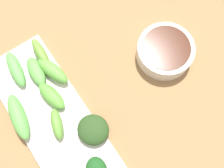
{
  "coord_description": "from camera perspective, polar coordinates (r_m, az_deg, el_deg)",
  "views": [
    {
      "loc": [
        0.1,
        0.14,
        0.61
      ],
      "look_at": [
        -0.0,
        -0.01,
        0.05
      ],
      "focal_mm": 46.52,
      "sensor_mm": 36.0,
      "label": 1
    }
  ],
  "objects": [
    {
      "name": "serving_plate",
      "position": [
        0.61,
        -10.9,
        -7.61
      ],
      "size": [
        0.14,
        0.38,
        0.01
      ],
      "primitive_type": "cube",
      "color": "silver",
      "rests_on": "tabletop"
    },
    {
      "name": "broccoli_leafy_4",
      "position": [
        0.57,
        -3.72,
        -8.94
      ],
      "size": [
        0.08,
        0.08,
        0.03
      ],
      "primitive_type": "ellipsoid",
      "rotation": [
        0.0,
        0.0,
        0.35
      ],
      "color": "#2B4C20",
      "rests_on": "serving_plate"
    },
    {
      "name": "broccoli_stalk_2",
      "position": [
        0.61,
        -11.57,
        2.57
      ],
      "size": [
        0.05,
        0.08,
        0.03
      ],
      "primitive_type": "ellipsoid",
      "rotation": [
        0.0,
        0.0,
        0.3
      ],
      "color": "#68B547",
      "rests_on": "serving_plate"
    },
    {
      "name": "broccoli_stalk_6",
      "position": [
        0.63,
        -14.67,
        2.43
      ],
      "size": [
        0.04,
        0.07,
        0.02
      ],
      "primitive_type": "ellipsoid",
      "rotation": [
        0.0,
        0.0,
        -0.11
      ],
      "color": "#65B24F",
      "rests_on": "serving_plate"
    },
    {
      "name": "broccoli_stalk_8",
      "position": [
        0.6,
        -17.92,
        -6.16
      ],
      "size": [
        0.05,
        0.1,
        0.03
      ],
      "primitive_type": "ellipsoid",
      "rotation": [
        0.0,
        0.0,
        -0.18
      ],
      "color": "#65B952",
      "rests_on": "serving_plate"
    },
    {
      "name": "sauce_bowl",
      "position": [
        0.63,
        10.39,
        6.41
      ],
      "size": [
        0.12,
        0.12,
        0.04
      ],
      "color": "silver",
      "rests_on": "tabletop"
    },
    {
      "name": "broccoli_stalk_1",
      "position": [
        0.6,
        -11.78,
        -2.32
      ],
      "size": [
        0.04,
        0.08,
        0.02
      ],
      "primitive_type": "ellipsoid",
      "rotation": [
        0.0,
        0.0,
        0.19
      ],
      "color": "#5FA53F",
      "rests_on": "serving_plate"
    },
    {
      "name": "broccoli_stalk_5",
      "position": [
        0.58,
        -10.64,
        -7.95
      ],
      "size": [
        0.04,
        0.07,
        0.02
      ],
      "primitive_type": "ellipsoid",
      "rotation": [
        0.0,
        0.0,
        -0.33
      ],
      "color": "#65A23E",
      "rests_on": "serving_plate"
    },
    {
      "name": "tabletop",
      "position": [
        0.63,
        0.12,
        -1.64
      ],
      "size": [
        2.1,
        2.1,
        0.02
      ],
      "primitive_type": "cube",
      "color": "#997549",
      "rests_on": "ground"
    },
    {
      "name": "broccoli_stalk_3",
      "position": [
        0.63,
        -13.83,
        5.91
      ],
      "size": [
        0.03,
        0.08,
        0.03
      ],
      "primitive_type": "ellipsoid",
      "rotation": [
        0.0,
        0.0,
        -0.07
      ],
      "color": "#72AE40",
      "rests_on": "serving_plate"
    },
    {
      "name": "broccoli_stalk_7",
      "position": [
        0.64,
        -18.41,
        2.81
      ],
      "size": [
        0.04,
        0.09,
        0.02
      ],
      "primitive_type": "ellipsoid",
      "rotation": [
        0.0,
        0.0,
        -0.12
      ],
      "color": "#64BB56",
      "rests_on": "serving_plate"
    }
  ]
}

